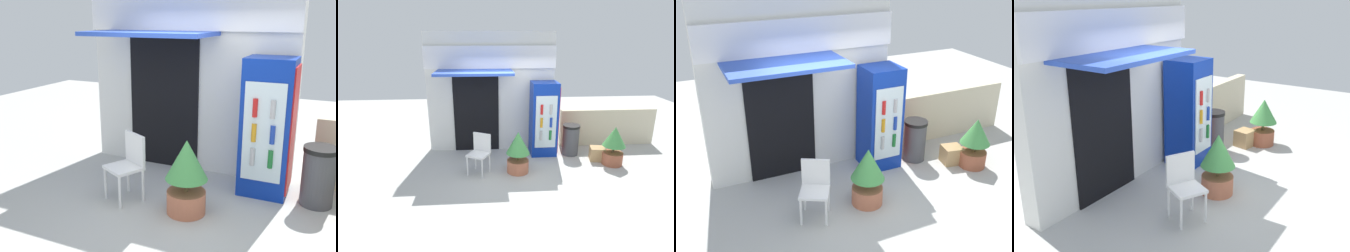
% 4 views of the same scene
% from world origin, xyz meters
% --- Properties ---
extents(ground, '(16.00, 16.00, 0.00)m').
position_xyz_m(ground, '(0.00, 0.00, 0.00)').
color(ground, '#B2B2AD').
extents(storefront_building, '(3.28, 1.33, 3.09)m').
position_xyz_m(storefront_building, '(-0.52, 1.68, 1.59)').
color(storefront_building, silver).
rests_on(storefront_building, ground).
extents(drink_cooler, '(0.67, 0.66, 1.89)m').
position_xyz_m(drink_cooler, '(0.83, 1.17, 0.94)').
color(drink_cooler, '#0C2D9E').
rests_on(drink_cooler, ground).
extents(plastic_chair, '(0.57, 0.56, 0.90)m').
position_xyz_m(plastic_chair, '(-0.79, 0.20, 0.53)').
color(plastic_chair, white).
rests_on(plastic_chair, ground).
extents(potted_plant_near_shop, '(0.53, 0.53, 0.96)m').
position_xyz_m(potted_plant_near_shop, '(0.06, 0.15, 0.52)').
color(potted_plant_near_shop, '#BC6B4C').
rests_on(potted_plant_near_shop, ground).
extents(potted_plant_curbside, '(0.54, 0.54, 0.95)m').
position_xyz_m(potted_plant_curbside, '(2.38, 0.38, 0.52)').
color(potted_plant_curbside, '#995138').
rests_on(potted_plant_curbside, ground).
extents(trash_bin, '(0.44, 0.44, 0.80)m').
position_xyz_m(trash_bin, '(1.54, 1.05, 0.40)').
color(trash_bin, '#47474C').
rests_on(trash_bin, ground).
extents(stone_boundary_wall, '(2.67, 0.20, 1.03)m').
position_xyz_m(stone_boundary_wall, '(2.76, 1.69, 0.51)').
color(stone_boundary_wall, beige).
rests_on(stone_boundary_wall, ground).
extents(cardboard_box, '(0.41, 0.38, 0.33)m').
position_xyz_m(cardboard_box, '(2.10, 0.63, 0.17)').
color(cardboard_box, tan).
rests_on(cardboard_box, ground).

